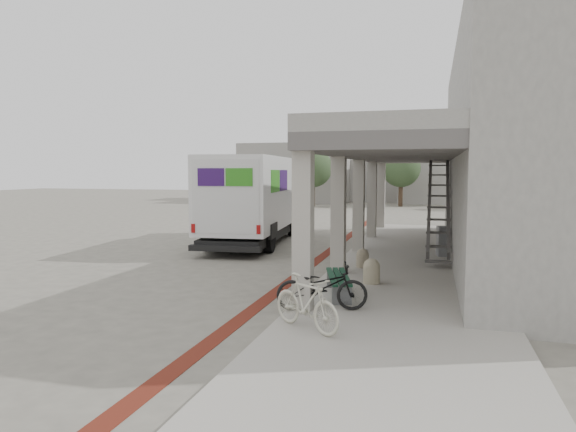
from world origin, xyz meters
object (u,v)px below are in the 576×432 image
(fedex_truck, at_px, (253,198))
(bicycle_cream, at_px, (306,303))
(utility_cabinet, at_px, (444,241))
(bicycle_black, at_px, (322,287))
(bench, at_px, (338,281))

(fedex_truck, relative_size, bicycle_cream, 5.12)
(utility_cabinet, relative_size, bicycle_black, 0.53)
(bicycle_black, bearing_deg, utility_cabinet, -34.28)
(utility_cabinet, bearing_deg, bicycle_cream, -113.35)
(bicycle_black, distance_m, bicycle_cream, 1.34)
(fedex_truck, xyz_separation_m, bench, (4.96, -8.19, -1.41))
(bench, distance_m, bicycle_black, 1.32)
(fedex_truck, distance_m, utility_cabinet, 7.68)
(fedex_truck, height_order, bicycle_black, fedex_truck)
(bench, bearing_deg, utility_cabinet, 54.23)
(utility_cabinet, distance_m, bicycle_cream, 9.40)
(bench, bearing_deg, bicycle_cream, -107.41)
(bicycle_cream, bearing_deg, bench, 32.06)
(bench, height_order, bicycle_black, bicycle_black)
(fedex_truck, bearing_deg, bench, -64.38)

